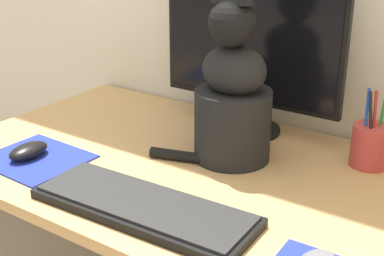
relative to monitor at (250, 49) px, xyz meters
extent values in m
cube|color=tan|center=(0.03, -0.25, -0.23)|extent=(1.23, 0.69, 0.02)
cube|color=olive|center=(-0.55, 0.06, -0.59)|extent=(0.05, 0.05, 0.69)
cylinder|color=black|center=(0.00, 0.00, -0.21)|extent=(0.17, 0.17, 0.01)
cylinder|color=black|center=(0.00, 0.00, -0.17)|extent=(0.04, 0.04, 0.07)
cube|color=black|center=(0.00, 0.00, 0.02)|extent=(0.48, 0.02, 0.32)
cube|color=black|center=(0.00, -0.01, 0.02)|extent=(0.46, 0.00, 0.30)
cube|color=black|center=(0.03, -0.47, -0.21)|extent=(0.45, 0.17, 0.02)
cube|color=black|center=(0.03, -0.47, -0.20)|extent=(0.43, 0.15, 0.01)
cube|color=#1E2D9E|center=(-0.32, -0.42, -0.22)|extent=(0.23, 0.20, 0.00)
ellipsoid|color=black|center=(-0.34, -0.43, -0.20)|extent=(0.06, 0.10, 0.03)
cylinder|color=black|center=(0.05, -0.16, -0.14)|extent=(0.19, 0.19, 0.16)
ellipsoid|color=black|center=(0.05, -0.16, -0.01)|extent=(0.16, 0.14, 0.11)
sphere|color=black|center=(0.05, -0.18, 0.10)|extent=(0.11, 0.11, 0.10)
cylinder|color=black|center=(0.00, -0.23, -0.21)|extent=(0.22, 0.08, 0.02)
cylinder|color=#B23833|center=(0.32, -0.03, -0.17)|extent=(0.08, 0.08, 0.10)
cylinder|color=#1E47B2|center=(0.31, -0.03, -0.11)|extent=(0.02, 0.03, 0.14)
cylinder|color=red|center=(0.33, -0.03, -0.11)|extent=(0.01, 0.01, 0.14)
cylinder|color=green|center=(0.34, -0.02, -0.11)|extent=(0.02, 0.03, 0.14)
cylinder|color=black|center=(0.32, -0.04, -0.11)|extent=(0.03, 0.01, 0.14)
camera|label=1|loc=(0.60, -1.14, 0.31)|focal=50.00mm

